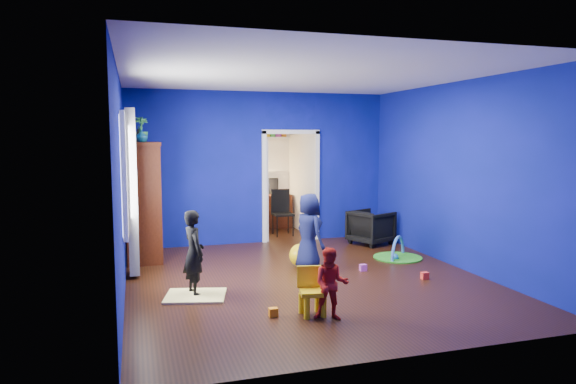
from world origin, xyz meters
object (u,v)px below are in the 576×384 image
object	(u,v)px
play_mat	(398,257)
hopper_ball	(301,255)
crt_tv	(146,198)
kid_chair	(312,294)
folding_chair	(283,213)
study_desk	(271,211)
armchair	(371,227)
vase	(141,136)
tv_armoire	(143,201)
child_navy	(309,232)
toddler_red	(331,284)
child_black	(194,253)

from	to	relation	value
play_mat	hopper_ball	bearing A→B (deg)	-177.85
crt_tv	play_mat	distance (m)	4.36
hopper_ball	kid_chair	distance (m)	2.22
kid_chair	folding_chair	distance (m)	4.84
folding_chair	kid_chair	bearing A→B (deg)	-102.14
kid_chair	study_desk	distance (m)	5.78
armchair	kid_chair	distance (m)	4.16
folding_chair	armchair	bearing A→B (deg)	-43.85
study_desk	kid_chair	bearing A→B (deg)	-100.13
hopper_ball	armchair	bearing A→B (deg)	34.44
folding_chair	hopper_ball	bearing A→B (deg)	-100.00
vase	tv_armoire	distance (m)	1.12
crt_tv	child_navy	bearing A→B (deg)	-32.82
tv_armoire	crt_tv	xyz separation A→B (m)	(0.04, 0.00, 0.04)
tv_armoire	kid_chair	world-z (taller)	tv_armoire
tv_armoire	crt_tv	size ratio (longest dim) A/B	2.80
study_desk	child_navy	bearing A→B (deg)	-96.10
tv_armoire	hopper_ball	world-z (taller)	tv_armoire
toddler_red	hopper_ball	bearing A→B (deg)	101.28
tv_armoire	study_desk	size ratio (longest dim) A/B	2.23
child_black	toddler_red	distance (m)	1.93
study_desk	toddler_red	bearing A→B (deg)	-98.37
crt_tv	play_mat	world-z (taller)	crt_tv
toddler_red	kid_chair	distance (m)	0.30
kid_chair	play_mat	world-z (taller)	kid_chair
armchair	child_navy	xyz separation A→B (m)	(-1.78, -1.50, 0.27)
child_navy	toddler_red	world-z (taller)	child_navy
child_black	kid_chair	bearing A→B (deg)	-148.48
armchair	toddler_red	world-z (taller)	toddler_red
vase	child_navy	bearing A→B (deg)	-26.99
child_black	crt_tv	bearing A→B (deg)	-1.41
armchair	toddler_red	distance (m)	4.24
vase	kid_chair	distance (m)	4.03
hopper_ball	folding_chair	xyz separation A→B (m)	(0.45, 2.58, 0.28)
vase	hopper_ball	distance (m)	3.16
crt_tv	kid_chair	size ratio (longest dim) A/B	1.40
tv_armoire	kid_chair	size ratio (longest dim) A/B	3.92
child_black	play_mat	distance (m)	3.72
play_mat	child_navy	bearing A→B (deg)	-169.50
play_mat	folding_chair	xyz separation A→B (m)	(-1.30, 2.51, 0.45)
vase	hopper_ball	world-z (taller)	vase
child_black	folding_chair	size ratio (longest dim) A/B	1.21
hopper_ball	tv_armoire	bearing A→B (deg)	151.57
armchair	vase	distance (m)	4.53
crt_tv	study_desk	xyz separation A→B (m)	(2.77, 2.26, -0.65)
child_navy	hopper_ball	bearing A→B (deg)	-3.69
crt_tv	folding_chair	xyz separation A→B (m)	(2.77, 1.30, -0.56)
vase	hopper_ball	bearing A→B (deg)	-22.48
armchair	kid_chair	bearing A→B (deg)	121.51
child_black	hopper_ball	bearing A→B (deg)	-75.68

